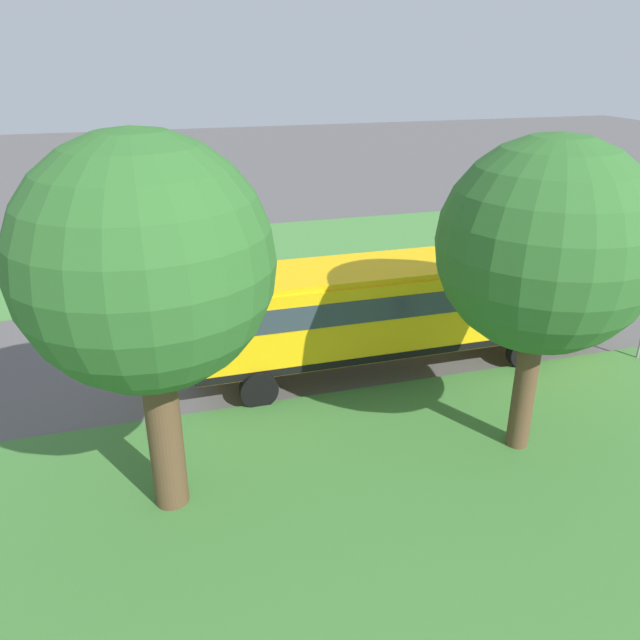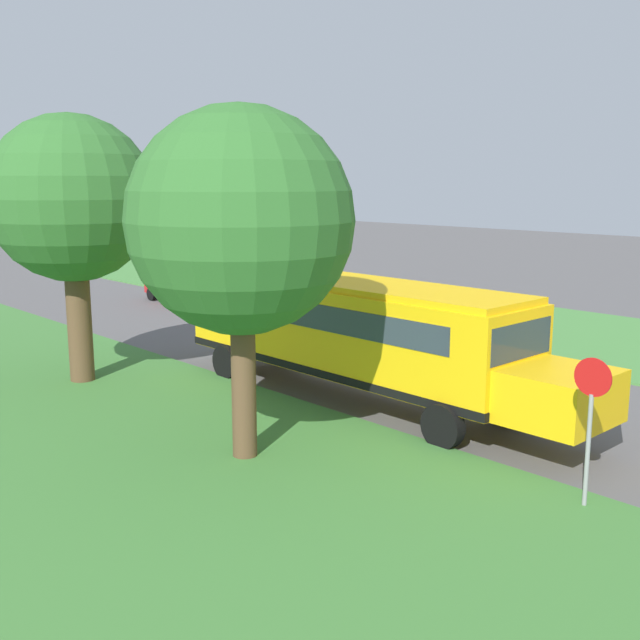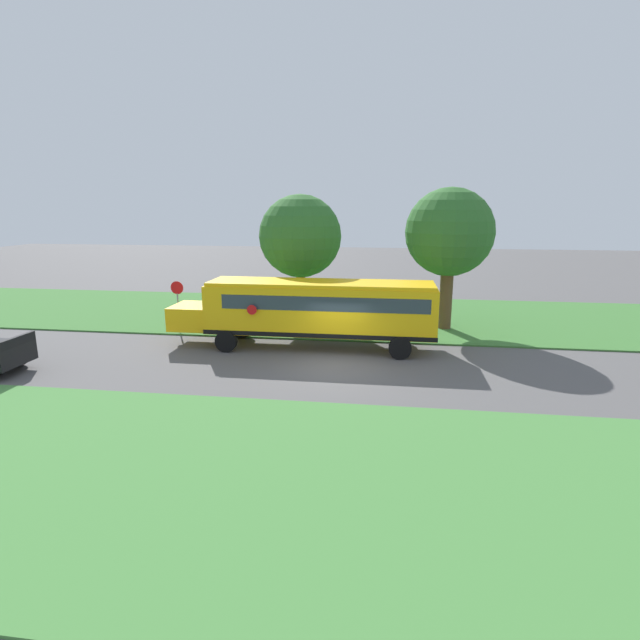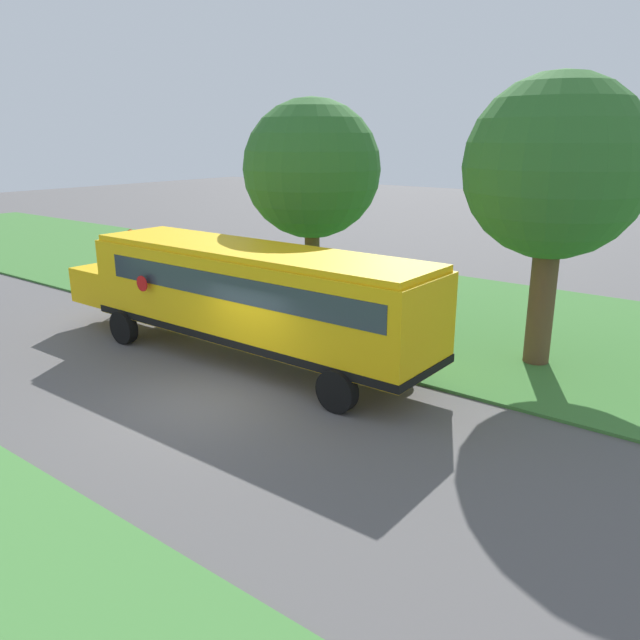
{
  "view_description": "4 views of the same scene",
  "coord_description": "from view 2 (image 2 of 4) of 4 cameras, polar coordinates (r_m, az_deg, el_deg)",
  "views": [
    {
      "loc": [
        -18.01,
        5.15,
        8.61
      ],
      "look_at": [
        -2.61,
        0.63,
        1.63
      ],
      "focal_mm": 35.0,
      "sensor_mm": 36.0,
      "label": 1
    },
    {
      "loc": [
        -16.41,
        -14.64,
        5.7
      ],
      "look_at": [
        -2.2,
        0.63,
        1.8
      ],
      "focal_mm": 42.0,
      "sensor_mm": 36.0,
      "label": 2
    },
    {
      "loc": [
        19.68,
        2.16,
        6.6
      ],
      "look_at": [
        -1.72,
        -0.86,
        1.6
      ],
      "focal_mm": 28.0,
      "sensor_mm": 36.0,
      "label": 3
    },
    {
      "loc": [
        8.91,
        10.29,
        5.96
      ],
      "look_at": [
        -2.63,
        1.34,
        1.64
      ],
      "focal_mm": 35.0,
      "sensor_mm": 36.0,
      "label": 4
    }
  ],
  "objects": [
    {
      "name": "school_bus",
      "position": [
        19.48,
        2.63,
        -0.59
      ],
      "size": [
        2.85,
        12.42,
        3.16
      ],
      "color": "yellow",
      "rests_on": "ground"
    },
    {
      "name": "stop_sign",
      "position": [
        13.77,
        19.9,
        -6.8
      ],
      "size": [
        0.08,
        0.68,
        2.74
      ],
      "color": "gray",
      "rests_on": "ground"
    },
    {
      "name": "ground_plane",
      "position": [
        22.72,
        5.18,
        -3.98
      ],
      "size": [
        120.0,
        120.0,
        0.0
      ],
      "primitive_type": "plane",
      "color": "#565454"
    },
    {
      "name": "car_red_nearest",
      "position": [
        36.07,
        -10.33,
        2.74
      ],
      "size": [
        2.02,
        4.4,
        1.56
      ],
      "color": "#B21E1E",
      "rests_on": "ground"
    },
    {
      "name": "oak_tree_roadside_mid",
      "position": [
        21.74,
        -18.63,
        8.66
      ],
      "size": [
        4.59,
        4.59,
        7.51
      ],
      "color": "brown",
      "rests_on": "ground"
    },
    {
      "name": "grass_far_side",
      "position": [
        29.87,
        16.81,
        -0.79
      ],
      "size": [
        10.0,
        80.0,
        0.07
      ],
      "primitive_type": "cube",
      "color": "#47843D",
      "rests_on": "ground"
    },
    {
      "name": "oak_tree_beside_bus",
      "position": [
        14.78,
        -6.36,
        7.39
      ],
      "size": [
        4.51,
        4.51,
        7.18
      ],
      "color": "brown",
      "rests_on": "ground"
    },
    {
      "name": "grass_verge",
      "position": [
        16.95,
        -18.39,
        -9.47
      ],
      "size": [
        12.0,
        80.0,
        0.08
      ],
      "primitive_type": "cube",
      "color": "#3D7533",
      "rests_on": "ground"
    }
  ]
}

